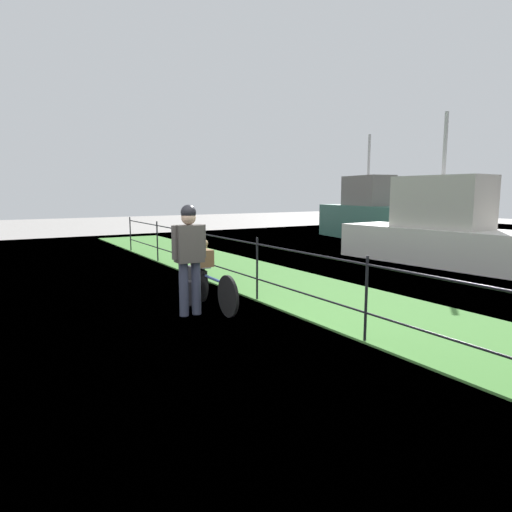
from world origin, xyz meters
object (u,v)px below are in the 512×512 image
wooden_crate (202,258)px  cyclist_person (189,250)px  moored_boat_near (440,232)px  mooring_bollard (193,276)px  moored_boat_far (367,216)px  backpack_on_paving (191,293)px  bicycle_main (212,288)px  terrier_dog (203,245)px

wooden_crate → cyclist_person: size_ratio=0.19×
wooden_crate → moored_boat_near: 7.17m
mooring_bollard → cyclist_person: bearing=-24.4°
mooring_bollard → moored_boat_far: 10.93m
moored_boat_near → backpack_on_paving: bearing=-84.8°
bicycle_main → mooring_bollard: 1.77m
cyclist_person → backpack_on_paving: size_ratio=4.21×
cyclist_person → moored_boat_near: (-1.25, 7.60, -0.18)m
cyclist_person → moored_boat_far: 12.59m
backpack_on_paving → moored_boat_near: size_ratio=0.07×
terrier_dog → mooring_bollard: size_ratio=0.74×
bicycle_main → wooden_crate: size_ratio=5.38×
cyclist_person → backpack_on_paving: cyclist_person is taller
cyclist_person → wooden_crate: bearing=140.2°
backpack_on_paving → mooring_bollard: 1.43m
bicycle_main → moored_boat_near: size_ratio=0.32×
cyclist_person → moored_boat_far: bearing=122.9°
terrier_dog → moored_boat_far: moored_boat_far is taller
backpack_on_paving → moored_boat_far: moored_boat_far is taller
backpack_on_paving → mooring_bollard: (-1.30, 0.59, 0.01)m
terrier_dog → moored_boat_near: (-0.71, 7.14, -0.17)m
bicycle_main → mooring_bollard: (-1.72, 0.40, -0.12)m
bicycle_main → wooden_crate: (-0.40, 0.01, 0.44)m
mooring_bollard → moored_boat_near: moored_boat_near is taller
terrier_dog → cyclist_person: size_ratio=0.19×
terrier_dog → moored_boat_far: (-6.29, 10.11, -0.05)m
cyclist_person → moored_boat_near: moored_boat_near is taller
cyclist_person → moored_boat_near: size_ratio=0.31×
backpack_on_paving → mooring_bollard: size_ratio=0.94×
bicycle_main → moored_boat_near: 7.25m
backpack_on_paving → cyclist_person: bearing=114.4°
bicycle_main → mooring_bollard: size_ratio=4.03×
backpack_on_paving → bicycle_main: bearing=163.7°
bicycle_main → terrier_dog: terrier_dog is taller
wooden_crate → moored_boat_far: moored_boat_far is taller
backpack_on_paving → moored_boat_far: 12.08m
terrier_dog → backpack_on_paving: size_ratio=0.79×
moored_boat_near → moored_boat_far: 6.32m
mooring_bollard → moored_boat_near: size_ratio=0.08×
terrier_dog → cyclist_person: (0.54, -0.47, 0.01)m
wooden_crate → terrier_dog: 0.22m
backpack_on_paving → moored_boat_near: bearing=-126.0°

